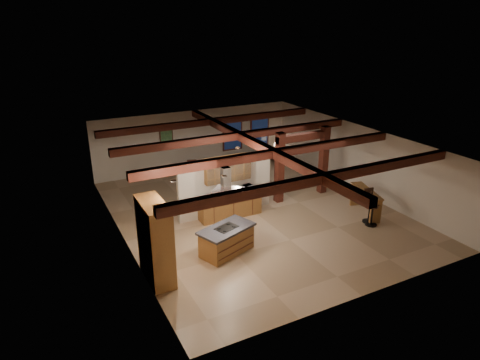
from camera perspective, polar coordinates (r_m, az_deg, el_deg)
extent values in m
plane|color=tan|center=(16.66, 1.96, -4.33)|extent=(12.00, 12.00, 0.00)
plane|color=beige|center=(21.26, -5.94, 5.41)|extent=(10.00, 0.00, 10.00)
plane|color=beige|center=(11.73, 16.68, -8.86)|extent=(10.00, 0.00, 10.00)
plane|color=beige|center=(14.48, -15.53, -2.87)|extent=(0.00, 12.00, 12.00)
plane|color=beige|center=(18.93, 15.36, 2.79)|extent=(0.00, 12.00, 12.00)
plane|color=#321E10|center=(15.64, 2.09, 5.33)|extent=(12.00, 12.00, 0.00)
cube|color=#38130E|center=(12.53, 11.08, 0.23)|extent=(10.00, 0.25, 0.28)
cube|color=#38130E|center=(14.61, 4.58, 3.56)|extent=(10.00, 0.25, 0.28)
cube|color=#38130E|center=(16.78, -0.11, 5.93)|extent=(10.00, 0.25, 0.28)
cube|color=#38130E|center=(19.15, -3.85, 7.78)|extent=(10.00, 0.25, 0.28)
cube|color=#38130E|center=(15.68, 2.08, 4.83)|extent=(0.28, 12.00, 0.28)
cube|color=#38130E|center=(17.18, 5.28, 1.62)|extent=(0.30, 0.30, 2.90)
cube|color=#38130E|center=(18.40, 11.08, 2.64)|extent=(0.30, 0.30, 2.90)
cube|color=#38130E|center=(17.43, 8.48, 5.73)|extent=(2.50, 0.28, 0.28)
cube|color=beige|center=(16.20, -1.95, -0.83)|extent=(3.80, 0.18, 2.20)
cube|color=olive|center=(12.36, -11.23, -8.04)|extent=(0.64, 1.60, 2.40)
cube|color=silver|center=(12.46, -9.88, -7.97)|extent=(0.06, 0.62, 0.95)
cube|color=black|center=(12.37, -9.76, -7.12)|extent=(0.01, 0.50, 0.28)
cube|color=olive|center=(16.14, -1.32, -3.50)|extent=(2.40, 0.60, 0.86)
cube|color=black|center=(15.95, -1.33, -1.96)|extent=(2.50, 0.66, 0.08)
cube|color=olive|center=(15.79, -1.70, 1.48)|extent=(1.80, 0.34, 0.95)
cube|color=silver|center=(15.63, -1.41, 1.29)|extent=(1.74, 0.02, 0.90)
pyramid|color=silver|center=(13.20, -1.86, -3.13)|extent=(1.10, 1.10, 0.45)
cube|color=silver|center=(12.89, -1.90, 0.16)|extent=(0.26, 0.22, 0.73)
cube|color=#38130E|center=(21.98, -1.02, 6.16)|extent=(1.10, 0.05, 1.70)
cube|color=black|center=(21.95, -0.98, 6.15)|extent=(0.95, 0.02, 1.55)
cube|color=#38130E|center=(22.71, 2.62, 6.63)|extent=(1.10, 0.05, 1.70)
cube|color=black|center=(22.69, 2.66, 6.62)|extent=(0.95, 0.02, 1.55)
cube|color=#38130E|center=(20.67, -9.79, 5.47)|extent=(0.65, 0.04, 0.85)
cube|color=#255737|center=(20.64, -9.76, 5.46)|extent=(0.55, 0.01, 0.75)
cylinder|color=silver|center=(12.14, -2.14, 0.51)|extent=(0.16, 0.16, 0.03)
cylinder|color=silver|center=(14.77, -0.35, 4.27)|extent=(0.16, 0.16, 0.03)
cylinder|color=silver|center=(11.92, -8.85, -0.13)|extent=(0.16, 0.16, 0.03)
cube|color=olive|center=(13.79, -1.80, -8.14)|extent=(1.88, 1.37, 0.81)
cube|color=black|center=(13.58, -1.82, -6.51)|extent=(2.02, 1.52, 0.08)
cube|color=black|center=(13.56, -1.82, -6.36)|extent=(0.82, 0.68, 0.02)
imported|color=#3B1D0E|center=(18.98, -4.22, -0.07)|extent=(2.01, 1.44, 0.64)
imported|color=black|center=(22.45, 2.06, 3.26)|extent=(2.14, 1.49, 0.58)
imported|color=silver|center=(16.20, 0.97, -1.02)|extent=(0.44, 0.34, 0.22)
cube|color=olive|center=(16.85, 16.52, -1.43)|extent=(0.97, 1.90, 0.06)
cube|color=olive|center=(16.37, 17.63, -4.06)|extent=(0.42, 0.21, 0.92)
cube|color=olive|center=(17.71, 15.19, -1.86)|extent=(0.42, 0.21, 0.92)
cube|color=#38130E|center=(22.80, 4.87, 3.47)|extent=(0.57, 0.57, 0.57)
cylinder|color=black|center=(22.69, 4.90, 4.37)|extent=(0.07, 0.07, 0.18)
cone|color=#FFCF99|center=(22.64, 4.91, 4.80)|extent=(0.31, 0.31, 0.20)
cylinder|color=black|center=(16.06, 17.32, -3.32)|extent=(0.38, 0.38, 0.07)
cube|color=black|center=(16.04, 16.83, -2.36)|extent=(0.35, 0.17, 0.42)
cylinder|color=black|center=(16.22, 17.18, -4.56)|extent=(0.06, 0.06, 0.74)
cylinder|color=black|center=(16.37, 17.04, -5.70)|extent=(0.42, 0.42, 0.03)
cylinder|color=black|center=(16.27, 17.00, -2.83)|extent=(0.40, 0.40, 0.08)
cube|color=black|center=(16.31, 16.74, -1.75)|extent=(0.38, 0.11, 0.45)
cylinder|color=black|center=(16.43, 16.86, -4.11)|extent=(0.07, 0.07, 0.78)
cylinder|color=black|center=(16.59, 16.72, -5.30)|extent=(0.45, 0.45, 0.03)
cube|color=#38130E|center=(18.26, -6.15, -0.60)|extent=(0.51, 0.51, 0.06)
cube|color=#38130E|center=(18.32, -6.24, 0.68)|extent=(0.40, 0.17, 0.73)
cylinder|color=#38130E|center=(18.18, -6.61, -1.51)|extent=(0.05, 0.05, 0.41)
cylinder|color=#38130E|center=(18.20, -5.57, -1.44)|extent=(0.05, 0.05, 0.41)
cylinder|color=#38130E|center=(18.49, -6.67, -1.12)|extent=(0.05, 0.05, 0.41)
cylinder|color=#38130E|center=(18.51, -5.65, -1.06)|extent=(0.05, 0.05, 0.41)
cube|color=#38130E|center=(19.53, -6.42, 0.85)|extent=(0.51, 0.51, 0.06)
cube|color=#38130E|center=(19.22, -6.43, 1.65)|extent=(0.40, 0.17, 0.73)
cylinder|color=#38130E|center=(19.78, -5.95, 0.40)|extent=(0.05, 0.05, 0.41)
cylinder|color=#38130E|center=(19.76, -6.90, 0.35)|extent=(0.05, 0.05, 0.41)
cylinder|color=#38130E|center=(19.47, -5.88, 0.07)|extent=(0.05, 0.05, 0.41)
cylinder|color=#38130E|center=(19.45, -6.85, 0.01)|extent=(0.05, 0.05, 0.41)
cube|color=#38130E|center=(18.38, -1.90, -0.34)|extent=(0.51, 0.51, 0.06)
cube|color=#38130E|center=(18.44, -2.00, 0.93)|extent=(0.40, 0.17, 0.73)
cylinder|color=#38130E|center=(18.29, -2.34, -1.24)|extent=(0.05, 0.05, 0.41)
cylinder|color=#38130E|center=(18.33, -1.31, -1.18)|extent=(0.05, 0.05, 0.41)
cylinder|color=#38130E|center=(18.60, -2.47, -0.86)|extent=(0.05, 0.05, 0.41)
cylinder|color=#38130E|center=(18.64, -1.46, -0.80)|extent=(0.05, 0.05, 0.41)
cube|color=#38130E|center=(19.64, -2.45, 1.08)|extent=(0.51, 0.51, 0.06)
cube|color=#38130E|center=(19.33, -2.39, 1.88)|extent=(0.40, 0.17, 0.73)
cylinder|color=#38130E|center=(19.90, -2.03, 0.64)|extent=(0.05, 0.05, 0.41)
cylinder|color=#38130E|center=(19.86, -2.97, 0.58)|extent=(0.05, 0.05, 0.41)
cylinder|color=#38130E|center=(19.59, -1.90, 0.30)|extent=(0.05, 0.05, 0.41)
cylinder|color=#38130E|center=(19.55, -2.86, 0.25)|extent=(0.05, 0.05, 0.41)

